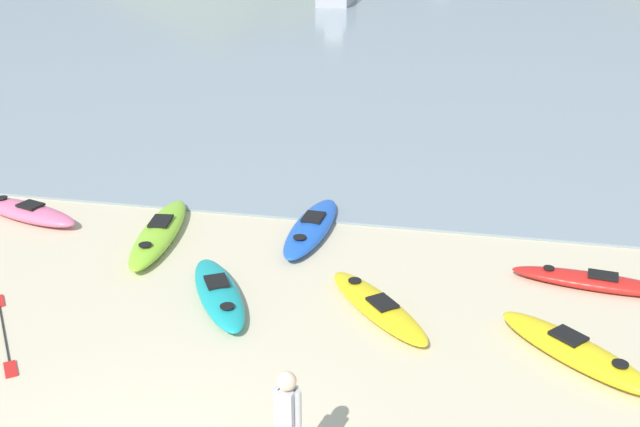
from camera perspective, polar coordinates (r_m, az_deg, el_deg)
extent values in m
cube|color=gray|center=(50.62, 7.93, 15.16)|extent=(160.00, 70.00, 0.06)
ellipsoid|color=yellow|center=(13.23, 4.41, -7.07)|extent=(2.38, 2.64, 0.26)
cube|color=black|center=(13.05, 4.77, -6.76)|extent=(0.62, 0.64, 0.05)
cylinder|color=black|center=(13.75, 2.66, -5.12)|extent=(0.24, 0.24, 0.02)
ellipsoid|color=#8CCC2D|center=(16.22, -12.15, -1.44)|extent=(1.21, 3.62, 0.34)
cube|color=black|center=(16.30, -12.04, -0.56)|extent=(0.49, 0.69, 0.05)
cylinder|color=black|center=(15.30, -13.18, -2.32)|extent=(0.26, 0.26, 0.02)
ellipsoid|color=red|center=(14.90, 20.12, -4.87)|extent=(3.03, 0.98, 0.26)
cube|color=black|center=(14.84, 20.77, -4.41)|extent=(0.57, 0.39, 0.05)
cylinder|color=black|center=(14.83, 17.05, -3.98)|extent=(0.21, 0.21, 0.02)
ellipsoid|color=teal|center=(13.68, -7.73, -6.05)|extent=(2.04, 2.79, 0.30)
cube|color=black|center=(13.72, -7.88, -5.14)|extent=(0.60, 0.64, 0.05)
cylinder|color=black|center=(12.93, -7.09, -7.02)|extent=(0.25, 0.25, 0.02)
ellipsoid|color=blue|center=(16.14, -0.66, -1.07)|extent=(0.95, 3.28, 0.32)
cube|color=black|center=(16.21, -0.51, -0.26)|extent=(0.46, 0.61, 0.05)
cylinder|color=black|center=(15.29, -1.56, -1.81)|extent=(0.27, 0.27, 0.02)
ellipsoid|color=#E5668C|center=(18.14, -21.41, 0.11)|extent=(3.00, 1.57, 0.35)
cube|color=black|center=(17.96, -21.20, 0.61)|extent=(0.62, 0.54, 0.05)
cylinder|color=black|center=(18.68, -23.08, 1.11)|extent=(0.25, 0.25, 0.02)
ellipsoid|color=yellow|center=(12.57, 18.81, -9.86)|extent=(2.57, 2.41, 0.35)
cube|color=black|center=(12.53, 18.40, -8.83)|extent=(0.63, 0.62, 0.05)
cylinder|color=black|center=(12.14, 21.91, -10.57)|extent=(0.24, 0.24, 0.02)
cube|color=#B2B2B7|center=(9.11, -2.50, -14.81)|extent=(0.23, 0.26, 0.61)
cylinder|color=#B2B2B7|center=(9.13, -3.30, -14.62)|extent=(0.09, 0.09, 0.58)
cylinder|color=#B2B2B7|center=(9.08, -1.70, -14.84)|extent=(0.09, 0.09, 0.58)
sphere|color=beige|center=(8.86, -2.55, -12.64)|extent=(0.23, 0.23, 0.23)
cylinder|color=black|center=(13.73, -22.93, -8.36)|extent=(1.19, 1.52, 0.03)
cube|color=red|center=(12.73, -22.51, -10.90)|extent=(0.41, 0.46, 0.03)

